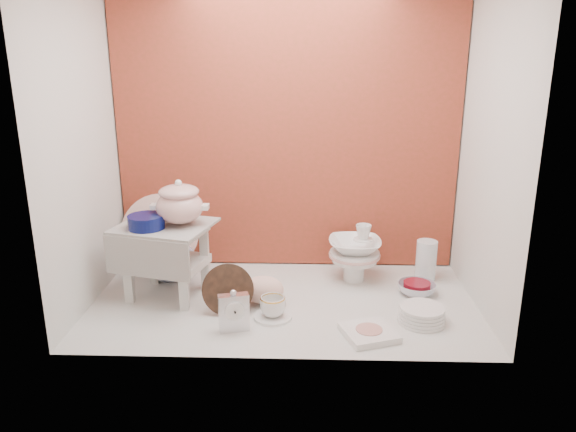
% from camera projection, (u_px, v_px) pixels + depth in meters
% --- Properties ---
extents(ground, '(1.80, 1.80, 0.00)m').
position_uv_depth(ground, '(284.00, 302.00, 2.63)').
color(ground, silver).
rests_on(ground, ground).
extents(niche_shell, '(1.86, 1.03, 1.53)m').
position_uv_depth(niche_shell, '(285.00, 99.00, 2.53)').
color(niche_shell, '#A53729').
rests_on(niche_shell, ground).
extents(step_stool, '(0.49, 0.45, 0.36)m').
position_uv_depth(step_stool, '(167.00, 261.00, 2.65)').
color(step_stool, silver).
rests_on(step_stool, ground).
extents(soup_tureen, '(0.34, 0.34, 0.22)m').
position_uv_depth(soup_tureen, '(179.00, 202.00, 2.57)').
color(soup_tureen, white).
rests_on(soup_tureen, step_stool).
extents(cobalt_bowl, '(0.19, 0.19, 0.06)m').
position_uv_depth(cobalt_bowl, '(146.00, 222.00, 2.54)').
color(cobalt_bowl, '#0A1250').
rests_on(cobalt_bowl, step_stool).
extents(floral_platter, '(0.43, 0.19, 0.40)m').
position_uv_depth(floral_platter, '(160.00, 232.00, 3.00)').
color(floral_platter, white).
rests_on(floral_platter, ground).
extents(blue_white_vase, '(0.31, 0.31, 0.28)m').
position_uv_depth(blue_white_vase, '(169.00, 253.00, 2.87)').
color(blue_white_vase, white).
rests_on(blue_white_vase, ground).
extents(lacquer_tray, '(0.24, 0.12, 0.22)m').
position_uv_depth(lacquer_tray, '(228.00, 290.00, 2.50)').
color(lacquer_tray, black).
rests_on(lacquer_tray, ground).
extents(mantel_clock, '(0.13, 0.08, 0.19)m').
position_uv_depth(mantel_clock, '(234.00, 311.00, 2.34)').
color(mantel_clock, silver).
rests_on(mantel_clock, ground).
extents(plush_pig, '(0.26, 0.19, 0.15)m').
position_uv_depth(plush_pig, '(263.00, 289.00, 2.59)').
color(plush_pig, beige).
rests_on(plush_pig, ground).
extents(teacup_saucer, '(0.19, 0.19, 0.01)m').
position_uv_depth(teacup_saucer, '(273.00, 317.00, 2.47)').
color(teacup_saucer, white).
rests_on(teacup_saucer, ground).
extents(gold_rim_teacup, '(0.12, 0.12, 0.09)m').
position_uv_depth(gold_rim_teacup, '(273.00, 306.00, 2.46)').
color(gold_rim_teacup, white).
rests_on(gold_rim_teacup, teacup_saucer).
extents(lattice_dish, '(0.26, 0.26, 0.03)m').
position_uv_depth(lattice_dish, '(369.00, 333.00, 2.32)').
color(lattice_dish, white).
rests_on(lattice_dish, ground).
extents(dinner_plate_stack, '(0.27, 0.27, 0.07)m').
position_uv_depth(dinner_plate_stack, '(422.00, 314.00, 2.43)').
color(dinner_plate_stack, white).
rests_on(dinner_plate_stack, ground).
extents(crystal_bowl, '(0.19, 0.19, 0.06)m').
position_uv_depth(crystal_bowl, '(417.00, 289.00, 2.70)').
color(crystal_bowl, silver).
rests_on(crystal_bowl, ground).
extents(clear_glass_vase, '(0.12, 0.12, 0.21)m').
position_uv_depth(clear_glass_vase, '(426.00, 260.00, 2.85)').
color(clear_glass_vase, silver).
rests_on(clear_glass_vase, ground).
extents(porcelain_tower, '(0.30, 0.30, 0.30)m').
position_uv_depth(porcelain_tower, '(355.00, 252.00, 2.83)').
color(porcelain_tower, white).
rests_on(porcelain_tower, ground).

